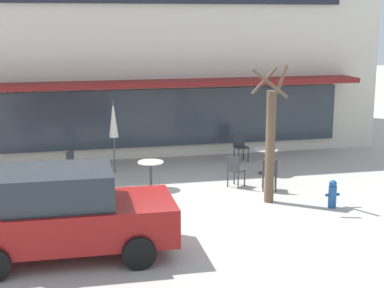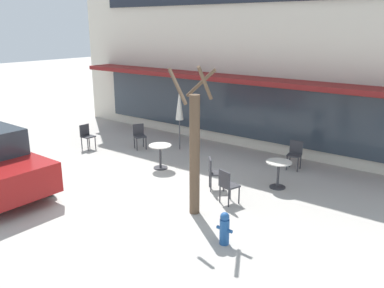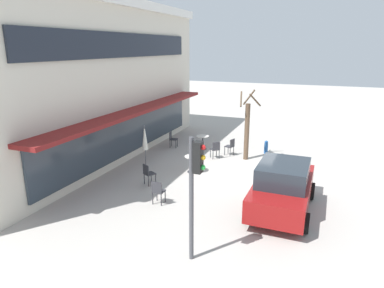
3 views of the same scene
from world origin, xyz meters
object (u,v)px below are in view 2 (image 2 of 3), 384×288
at_px(cafe_chair_1, 295,153).
at_px(fire_hydrant, 225,228).
at_px(cafe_table_near_wall, 160,153).
at_px(cafe_chair_3, 214,171).
at_px(cafe_chair_2, 139,134).
at_px(patio_umbrella_green_folded, 179,105).
at_px(cafe_chair_4, 87,135).
at_px(street_tree, 194,149).
at_px(cafe_table_streetside, 278,170).
at_px(cafe_chair_0, 227,184).

relative_size(cafe_chair_1, fire_hydrant, 1.26).
bearing_deg(cafe_table_near_wall, cafe_chair_3, -9.39).
xyz_separation_m(cafe_chair_2, cafe_chair_3, (4.33, -1.52, 0.00)).
xyz_separation_m(cafe_chair_1, fire_hydrant, (0.77, -5.16, -0.17)).
distance_m(patio_umbrella_green_folded, cafe_chair_4, 3.54).
xyz_separation_m(street_tree, fire_hydrant, (1.37, -0.78, -1.24)).
bearing_deg(cafe_chair_2, cafe_chair_4, -140.94).
relative_size(cafe_chair_1, street_tree, 0.25).
height_order(cafe_chair_2, cafe_chair_3, same).
relative_size(cafe_chair_1, cafe_chair_2, 1.00).
distance_m(cafe_chair_2, cafe_chair_4, 1.90).
bearing_deg(cafe_table_streetside, cafe_chair_4, -173.28).
bearing_deg(street_tree, cafe_chair_2, 147.95).
distance_m(cafe_table_near_wall, cafe_table_streetside, 3.71).
height_order(cafe_table_near_wall, cafe_table_streetside, same).
height_order(cafe_table_near_wall, cafe_chair_3, cafe_chair_3).
distance_m(cafe_chair_3, cafe_chair_4, 5.81).
bearing_deg(cafe_table_streetside, street_tree, -108.33).
bearing_deg(cafe_chair_1, cafe_chair_3, -110.01).
height_order(patio_umbrella_green_folded, cafe_chair_1, patio_umbrella_green_folded).
xyz_separation_m(cafe_chair_3, fire_hydrant, (1.83, -2.26, -0.17)).
xyz_separation_m(cafe_chair_0, cafe_chair_1, (0.25, 3.47, 0.00)).
height_order(cafe_chair_1, cafe_chair_4, same).
bearing_deg(fire_hydrant, cafe_table_near_wall, 147.33).
height_order(cafe_chair_2, fire_hydrant, cafe_chair_2).
xyz_separation_m(cafe_table_near_wall, cafe_chair_2, (-2.05, 1.15, 0.01)).
bearing_deg(cafe_table_streetside, patio_umbrella_green_folded, 165.45).
bearing_deg(cafe_chair_2, cafe_chair_3, -19.39).
bearing_deg(cafe_chair_0, cafe_chair_4, 172.24).
height_order(cafe_table_near_wall, cafe_chair_1, cafe_chair_1).
bearing_deg(cafe_chair_3, cafe_chair_0, -35.37).
relative_size(patio_umbrella_green_folded, cafe_chair_2, 2.47).
distance_m(cafe_table_near_wall, cafe_chair_0, 3.23).
xyz_separation_m(cafe_chair_0, cafe_chair_2, (-5.13, 2.10, 0.00)).
bearing_deg(street_tree, cafe_chair_4, 163.93).
distance_m(cafe_table_streetside, patio_umbrella_green_folded, 4.71).
bearing_deg(cafe_chair_1, cafe_chair_2, -165.69).
bearing_deg(cafe_table_streetside, cafe_chair_1, 99.29).
relative_size(street_tree, fire_hydrant, 4.99).
height_order(cafe_chair_3, street_tree, street_tree).
bearing_deg(fire_hydrant, cafe_chair_1, 98.52).
height_order(cafe_chair_0, fire_hydrant, cafe_chair_0).
bearing_deg(patio_umbrella_green_folded, cafe_chair_4, -143.66).
bearing_deg(cafe_chair_4, cafe_chair_3, -3.24).
xyz_separation_m(patio_umbrella_green_folded, cafe_chair_4, (-2.71, -1.99, -1.10)).
distance_m(patio_umbrella_green_folded, cafe_chair_0, 4.98).
height_order(cafe_table_streetside, cafe_chair_3, cafe_chair_3).
height_order(cafe_chair_4, street_tree, street_tree).
height_order(patio_umbrella_green_folded, cafe_chair_3, patio_umbrella_green_folded).
relative_size(patio_umbrella_green_folded, fire_hydrant, 3.12).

